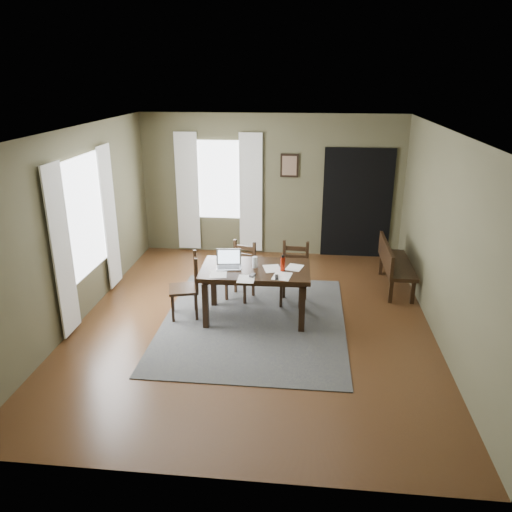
# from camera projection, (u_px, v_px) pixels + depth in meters

# --- Properties ---
(ground) EXTENTS (5.00, 6.00, 0.01)m
(ground) POSITION_uv_depth(u_px,v_px,m) (254.00, 322.00, 7.22)
(ground) COLOR #492C16
(room_shell) EXTENTS (5.02, 6.02, 2.71)m
(room_shell) POSITION_uv_depth(u_px,v_px,m) (254.00, 200.00, 6.60)
(room_shell) COLOR brown
(room_shell) RESTS_ON ground
(rug) EXTENTS (2.60, 3.20, 0.01)m
(rug) POSITION_uv_depth(u_px,v_px,m) (254.00, 321.00, 7.22)
(rug) COLOR #3E3E3E
(rug) RESTS_ON ground
(dining_table) EXTENTS (1.56, 0.96, 0.77)m
(dining_table) POSITION_uv_depth(u_px,v_px,m) (256.00, 274.00, 7.10)
(dining_table) COLOR black
(dining_table) RESTS_ON rug
(chair_end) EXTENTS (0.51, 0.51, 0.95)m
(chair_end) POSITION_uv_depth(u_px,v_px,m) (187.00, 287.00, 7.23)
(chair_end) COLOR black
(chair_end) RESTS_ON rug
(chair_back_left) EXTENTS (0.50, 0.50, 0.90)m
(chair_back_left) POSITION_uv_depth(u_px,v_px,m) (241.00, 271.00, 7.86)
(chair_back_left) COLOR black
(chair_back_left) RESTS_ON rug
(chair_back_right) EXTENTS (0.45, 0.45, 0.95)m
(chair_back_right) POSITION_uv_depth(u_px,v_px,m) (294.00, 274.00, 7.67)
(chair_back_right) COLOR black
(chair_back_right) RESTS_ON rug
(bench) EXTENTS (0.44, 1.38, 0.78)m
(bench) POSITION_uv_depth(u_px,v_px,m) (393.00, 262.00, 8.20)
(bench) COLOR black
(bench) RESTS_ON ground
(laptop) EXTENTS (0.39, 0.33, 0.24)m
(laptop) POSITION_uv_depth(u_px,v_px,m) (229.00, 263.00, 7.09)
(laptop) COLOR #B7B7BC
(laptop) RESTS_ON dining_table
(computer_mouse) EXTENTS (0.09, 0.12, 0.03)m
(computer_mouse) POSITION_uv_depth(u_px,v_px,m) (253.00, 275.00, 6.76)
(computer_mouse) COLOR #3F3F42
(computer_mouse) RESTS_ON dining_table
(tv_remote) EXTENTS (0.06, 0.16, 0.02)m
(tv_remote) POSITION_uv_depth(u_px,v_px,m) (277.00, 277.00, 6.73)
(tv_remote) COLOR black
(tv_remote) RESTS_ON dining_table
(drinking_glass) EXTENTS (0.08, 0.08, 0.16)m
(drinking_glass) POSITION_uv_depth(u_px,v_px,m) (255.00, 262.00, 7.06)
(drinking_glass) COLOR silver
(drinking_glass) RESTS_ON dining_table
(water_bottle) EXTENTS (0.07, 0.07, 0.23)m
(water_bottle) POSITION_uv_depth(u_px,v_px,m) (283.00, 264.00, 6.93)
(water_bottle) COLOR #A6200C
(water_bottle) RESTS_ON dining_table
(paper_a) EXTENTS (0.27, 0.33, 0.00)m
(paper_a) POSITION_uv_depth(u_px,v_px,m) (218.00, 274.00, 6.85)
(paper_a) COLOR white
(paper_a) RESTS_ON dining_table
(paper_b) EXTENTS (0.28, 0.34, 0.00)m
(paper_b) POSITION_uv_depth(u_px,v_px,m) (282.00, 276.00, 6.78)
(paper_b) COLOR white
(paper_b) RESTS_ON dining_table
(paper_c) EXTENTS (0.30, 0.35, 0.00)m
(paper_c) POSITION_uv_depth(u_px,v_px,m) (272.00, 269.00, 7.04)
(paper_c) COLOR white
(paper_c) RESTS_ON dining_table
(paper_d) EXTENTS (0.28, 0.32, 0.00)m
(paper_d) POSITION_uv_depth(u_px,v_px,m) (294.00, 267.00, 7.08)
(paper_d) COLOR white
(paper_d) RESTS_ON dining_table
(paper_e) EXTENTS (0.23, 0.30, 0.00)m
(paper_e) POSITION_uv_depth(u_px,v_px,m) (246.00, 279.00, 6.69)
(paper_e) COLOR white
(paper_e) RESTS_ON dining_table
(window_left) EXTENTS (0.01, 1.30, 1.70)m
(window_left) POSITION_uv_depth(u_px,v_px,m) (84.00, 216.00, 7.15)
(window_left) COLOR white
(window_left) RESTS_ON ground
(window_back) EXTENTS (1.00, 0.01, 1.50)m
(window_back) POSITION_uv_depth(u_px,v_px,m) (219.00, 180.00, 9.59)
(window_back) COLOR white
(window_back) RESTS_ON ground
(curtain_left_near) EXTENTS (0.03, 0.48, 2.30)m
(curtain_left_near) POSITION_uv_depth(u_px,v_px,m) (62.00, 252.00, 6.47)
(curtain_left_near) COLOR silver
(curtain_left_near) RESTS_ON ground
(curtain_left_far) EXTENTS (0.03, 0.48, 2.30)m
(curtain_left_far) POSITION_uv_depth(u_px,v_px,m) (110.00, 218.00, 8.00)
(curtain_left_far) COLOR silver
(curtain_left_far) RESTS_ON ground
(curtain_back_left) EXTENTS (0.44, 0.03, 2.30)m
(curtain_back_left) POSITION_uv_depth(u_px,v_px,m) (188.00, 192.00, 9.71)
(curtain_back_left) COLOR silver
(curtain_back_left) RESTS_ON ground
(curtain_back_right) EXTENTS (0.44, 0.03, 2.30)m
(curtain_back_right) POSITION_uv_depth(u_px,v_px,m) (251.00, 194.00, 9.59)
(curtain_back_right) COLOR silver
(curtain_back_right) RESTS_ON ground
(framed_picture) EXTENTS (0.34, 0.03, 0.44)m
(framed_picture) POSITION_uv_depth(u_px,v_px,m) (289.00, 166.00, 9.35)
(framed_picture) COLOR black
(framed_picture) RESTS_ON ground
(doorway_back) EXTENTS (1.30, 0.03, 2.10)m
(doorway_back) POSITION_uv_depth(u_px,v_px,m) (357.00, 204.00, 9.47)
(doorway_back) COLOR black
(doorway_back) RESTS_ON ground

